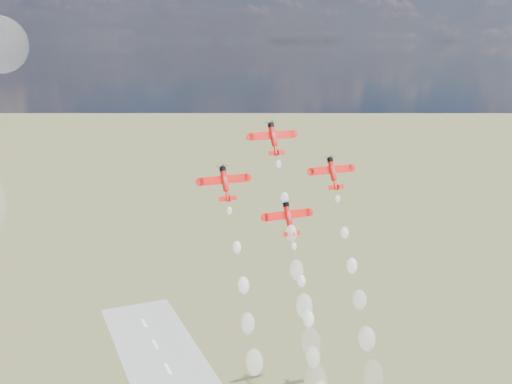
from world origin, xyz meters
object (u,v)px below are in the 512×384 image
Objects in this scene: plane_lead at (273,138)px; plane_left at (225,183)px; plane_slot at (288,218)px; plane_right at (333,173)px.

plane_lead reaches higher than plane_left.
plane_lead is 1.00× the size of plane_slot.
plane_right reaches higher than plane_slot.
plane_right is at bearing 0.00° from plane_left.
plane_lead reaches higher than plane_slot.
plane_slot is (-13.32, -4.22, -8.32)m from plane_right.
plane_left is 16.26m from plane_slot.
plane_left is 1.00× the size of plane_right.
plane_left is (-13.32, -4.22, -8.32)m from plane_lead.
plane_slot is at bearing -90.00° from plane_lead.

